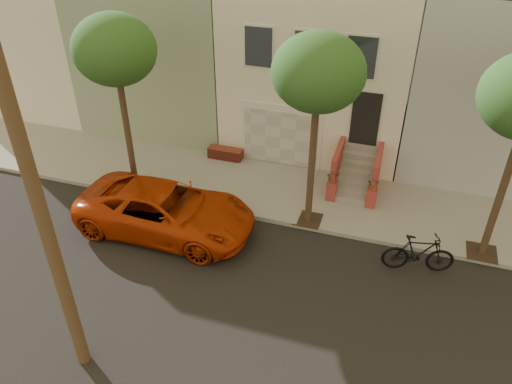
% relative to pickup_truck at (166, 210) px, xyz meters
% --- Properties ---
extents(ground, '(90.00, 90.00, 0.00)m').
position_rel_pickup_truck_xyz_m(ground, '(3.33, -2.10, -0.81)').
color(ground, black).
rests_on(ground, ground).
extents(sidewalk, '(40.00, 3.70, 0.15)m').
position_rel_pickup_truck_xyz_m(sidewalk, '(3.33, 3.25, -0.73)').
color(sidewalk, gray).
rests_on(sidewalk, ground).
extents(house_row, '(33.10, 11.70, 7.00)m').
position_rel_pickup_truck_xyz_m(house_row, '(3.33, 9.09, 2.84)').
color(house_row, beige).
rests_on(house_row, sidewalk).
extents(tree_left, '(2.70, 2.57, 6.30)m').
position_rel_pickup_truck_xyz_m(tree_left, '(-2.17, 1.80, 4.45)').
color(tree_left, '#2D2116').
rests_on(tree_left, sidewalk).
extents(tree_mid, '(2.70, 2.57, 6.30)m').
position_rel_pickup_truck_xyz_m(tree_mid, '(4.33, 1.80, 4.45)').
color(tree_mid, '#2D2116').
rests_on(tree_mid, sidewalk).
extents(pickup_truck, '(5.81, 2.68, 1.61)m').
position_rel_pickup_truck_xyz_m(pickup_truck, '(0.00, 0.00, 0.00)').
color(pickup_truck, '#B53007').
rests_on(pickup_truck, ground).
extents(motorcycle, '(2.19, 1.03, 1.27)m').
position_rel_pickup_truck_xyz_m(motorcycle, '(7.92, 0.54, -0.17)').
color(motorcycle, black).
rests_on(motorcycle, ground).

